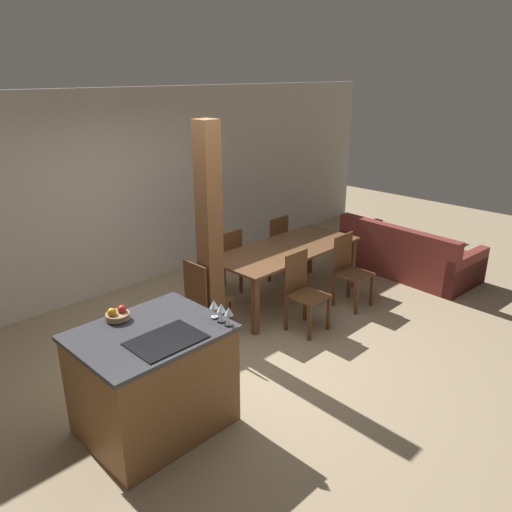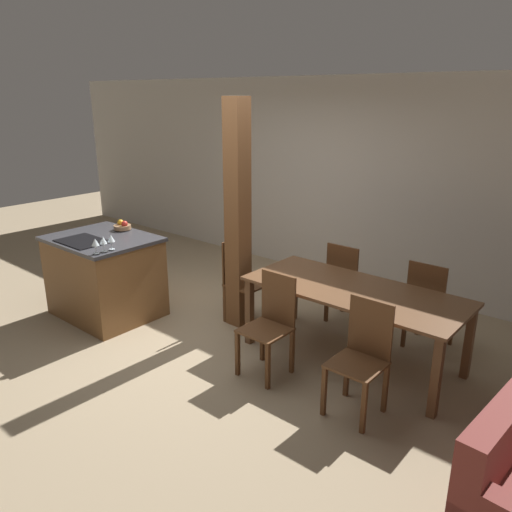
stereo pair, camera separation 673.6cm
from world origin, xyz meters
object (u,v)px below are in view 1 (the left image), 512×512
object	(u,v)px
dining_table	(287,254)
dining_chair_far_right	(273,245)
wine_glass_middle	(221,308)
couch	(407,256)
timber_post	(210,237)
dining_chair_far_left	(226,261)
kitchen_island	(153,380)
wine_glass_far	(214,305)
dining_chair_near_right	(349,269)
dining_chair_near_left	(303,290)
fruit_bowl	(117,315)
dining_chair_head_end	(204,298)
wine_glass_near	(229,312)

from	to	relation	value
dining_table	dining_chair_far_right	bearing A→B (deg)	55.28
wine_glass_middle	couch	world-z (taller)	wine_glass_middle
couch	timber_post	size ratio (longest dim) A/B	0.83
dining_chair_far_left	kitchen_island	bearing A→B (deg)	35.10
wine_glass_far	dining_chair_near_right	bearing A→B (deg)	9.54
dining_chair_near_right	timber_post	world-z (taller)	timber_post
dining_table	dining_chair_near_left	size ratio (longest dim) A/B	2.21
kitchen_island	wine_glass_middle	bearing A→B (deg)	-30.40
dining_table	timber_post	xyz separation A→B (m)	(-1.37, -0.10, 0.58)
dining_chair_near_left	dining_table	bearing A→B (deg)	55.28
dining_chair_far_right	couch	distance (m)	2.06
dining_chair_near_left	dining_chair_near_right	bearing A→B (deg)	0.00
wine_glass_far	dining_table	size ratio (longest dim) A/B	0.08
wine_glass_middle	dining_chair_near_left	world-z (taller)	wine_glass_middle
fruit_bowl	wine_glass_far	world-z (taller)	wine_glass_far
wine_glass_far	dining_chair_head_end	distance (m)	1.48
fruit_bowl	wine_glass_middle	bearing A→B (deg)	-47.47
wine_glass_near	dining_chair_near_right	distance (m)	2.80
dining_table	couch	size ratio (longest dim) A/B	1.02
dining_table	wine_glass_far	bearing A→B (deg)	-153.06
dining_chair_far_right	fruit_bowl	bearing A→B (deg)	20.82
dining_chair_near_right	dining_chair_far_left	bearing A→B (deg)	124.72
wine_glass_far	dining_chair_head_end	world-z (taller)	wine_glass_far
dining_chair_near_right	dining_chair_head_end	distance (m)	1.99
fruit_bowl	timber_post	world-z (taller)	timber_post
dining_chair_near_left	dining_chair_far_left	distance (m)	1.34
dining_chair_near_right	dining_chair_far_right	size ratio (longest dim) A/B	1.00
wine_glass_near	wine_glass_far	xyz separation A→B (m)	(0.00, 0.18, 0.00)
wine_glass_far	couch	distance (m)	4.30
kitchen_island	dining_chair_near_right	size ratio (longest dim) A/B	1.26
fruit_bowl	wine_glass_middle	distance (m)	0.88
wine_glass_far	timber_post	bearing A→B (deg)	50.96
dining_chair_near_right	dining_chair_far_left	world-z (taller)	same
dining_chair_head_end	dining_chair_near_left	bearing A→B (deg)	-125.38
dining_table	dining_chair_head_end	world-z (taller)	dining_chair_head_end
fruit_bowl	dining_chair_far_left	xyz separation A→B (m)	(2.33, 1.24, -0.50)
timber_post	wine_glass_middle	bearing A→B (deg)	-126.65
dining_chair_head_end	couch	distance (m)	3.48
wine_glass_near	dining_chair_far_left	size ratio (longest dim) A/B	0.17
fruit_bowl	dining_chair_far_right	world-z (taller)	fruit_bowl
wine_glass_far	couch	bearing A→B (deg)	6.00
dining_chair_head_end	couch	size ratio (longest dim) A/B	0.46
kitchen_island	wine_glass_near	xyz separation A→B (m)	(0.51, -0.39, 0.59)
dining_chair_far_right	dining_chair_far_left	bearing A→B (deg)	0.00
kitchen_island	wine_glass_middle	size ratio (longest dim) A/B	7.57
dining_table	dining_chair_far_left	size ratio (longest dim) A/B	2.21
dining_chair_head_end	timber_post	xyz separation A→B (m)	(0.04, -0.10, 0.74)
kitchen_island	dining_chair_head_end	size ratio (longest dim) A/B	1.26
wine_glass_far	dining_chair_near_left	world-z (taller)	wine_glass_far
dining_table	fruit_bowl	bearing A→B (deg)	-168.51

